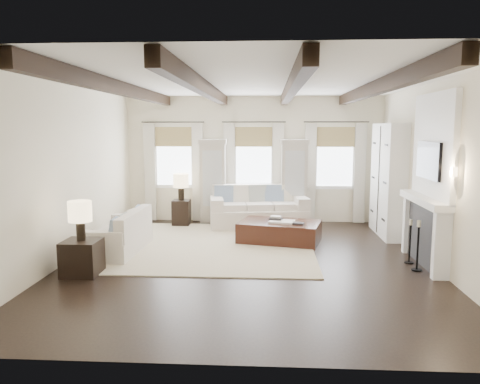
# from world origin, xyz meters

# --- Properties ---
(ground) EXTENTS (7.50, 7.50, 0.00)m
(ground) POSITION_xyz_m (0.00, 0.00, 0.00)
(ground) COLOR black
(ground) RESTS_ON ground
(room_shell) EXTENTS (6.54, 7.54, 3.22)m
(room_shell) POSITION_xyz_m (0.75, 0.90, 1.89)
(room_shell) COLOR white
(room_shell) RESTS_ON ground
(area_rug) EXTENTS (3.98, 4.17, 0.02)m
(area_rug) POSITION_xyz_m (-0.72, 1.11, 0.01)
(area_rug) COLOR beige
(area_rug) RESTS_ON ground
(sofa_back) EXTENTS (2.47, 1.39, 1.00)m
(sofa_back) POSITION_xyz_m (0.13, 3.12, 0.41)
(sofa_back) COLOR silver
(sofa_back) RESTS_ON ground
(sofa_left) EXTENTS (0.90, 1.90, 0.80)m
(sofa_left) POSITION_xyz_m (-2.48, 0.54, 0.32)
(sofa_left) COLOR silver
(sofa_left) RESTS_ON ground
(ottoman) EXTENTS (1.85, 1.39, 0.43)m
(ottoman) POSITION_xyz_m (0.62, 1.52, 0.22)
(ottoman) COLOR black
(ottoman) RESTS_ON ground
(tray) EXTENTS (0.58, 0.49, 0.04)m
(tray) POSITION_xyz_m (0.66, 1.44, 0.45)
(tray) COLOR white
(tray) RESTS_ON ottoman
(book_lower) EXTENTS (0.30, 0.26, 0.04)m
(book_lower) POSITION_xyz_m (0.54, 1.56, 0.49)
(book_lower) COLOR #262628
(book_lower) RESTS_ON tray
(book_upper) EXTENTS (0.25, 0.22, 0.03)m
(book_upper) POSITION_xyz_m (0.54, 1.59, 0.53)
(book_upper) COLOR beige
(book_upper) RESTS_ON book_lower
(book_loose) EXTENTS (0.28, 0.23, 0.03)m
(book_loose) POSITION_xyz_m (0.99, 1.30, 0.45)
(book_loose) COLOR #262628
(book_loose) RESTS_ON ottoman
(side_table_front) EXTENTS (0.58, 0.58, 0.58)m
(side_table_front) POSITION_xyz_m (-2.68, -0.92, 0.29)
(side_table_front) COLOR black
(side_table_front) RESTS_ON ground
(lamp_front) EXTENTS (0.38, 0.38, 0.65)m
(lamp_front) POSITION_xyz_m (-2.68, -0.92, 1.02)
(lamp_front) COLOR black
(lamp_front) RESTS_ON side_table_front
(side_table_back) EXTENTS (0.42, 0.42, 0.63)m
(side_table_back) POSITION_xyz_m (-1.77, 3.11, 0.32)
(side_table_back) COLOR black
(side_table_back) RESTS_ON ground
(lamp_back) EXTENTS (0.38, 0.38, 0.65)m
(lamp_back) POSITION_xyz_m (-1.77, 3.11, 1.08)
(lamp_back) COLOR black
(lamp_back) RESTS_ON side_table_back
(candlestick_near) EXTENTS (0.18, 0.18, 0.87)m
(candlestick_near) POSITION_xyz_m (2.90, -0.36, 0.36)
(candlestick_near) COLOR black
(candlestick_near) RESTS_ON ground
(candlestick_far) EXTENTS (0.16, 0.16, 0.80)m
(candlestick_far) POSITION_xyz_m (2.90, 0.07, 0.33)
(candlestick_far) COLOR black
(candlestick_far) RESTS_ON ground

